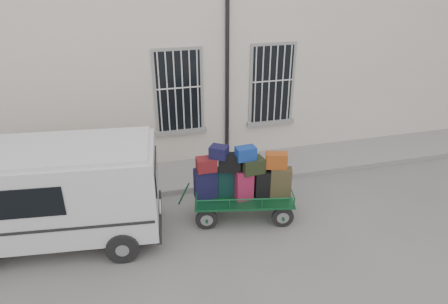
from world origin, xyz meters
The scene contains 5 objects.
ground centered at (0.00, 0.00, 0.00)m, with size 80.00×80.00×0.00m, color slate.
building centered at (0.00, 5.50, 3.00)m, with size 24.00×5.15×6.00m.
sidewalk centered at (0.00, 2.20, 0.07)m, with size 24.00×1.70×0.15m, color gray.
luggage_cart centered at (0.48, -0.03, 0.97)m, with size 2.66×1.44×1.85m.
van centered at (-3.52, 0.20, 1.25)m, with size 4.52×2.37×2.19m.
Camera 1 is at (-1.93, -7.46, 5.45)m, focal length 32.00 mm.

